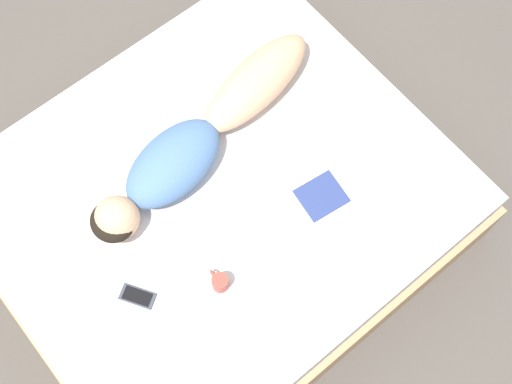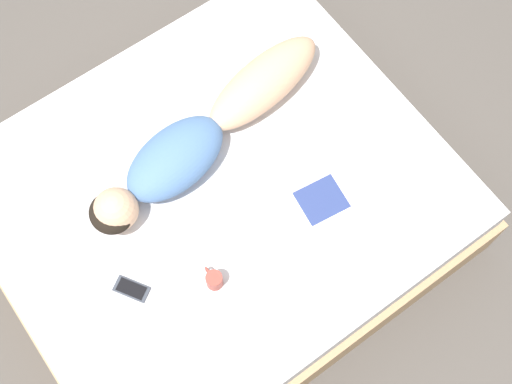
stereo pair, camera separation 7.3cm
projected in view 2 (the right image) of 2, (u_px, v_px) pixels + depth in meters
name	position (u px, v px, depth m)	size (l,w,h in m)	color
ground_plane	(221.00, 225.00, 3.59)	(12.00, 12.00, 0.00)	#4C4742
bed	(218.00, 208.00, 3.37)	(1.76, 2.02, 0.48)	tan
person	(203.00, 135.00, 3.14)	(0.43, 1.34, 0.19)	tan
open_magazine	(337.00, 225.00, 3.08)	(0.58, 0.35, 0.01)	white
coffee_mug	(214.00, 280.00, 2.95)	(0.10, 0.07, 0.08)	#993D33
cell_phone	(132.00, 289.00, 2.97)	(0.16, 0.14, 0.01)	#333842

